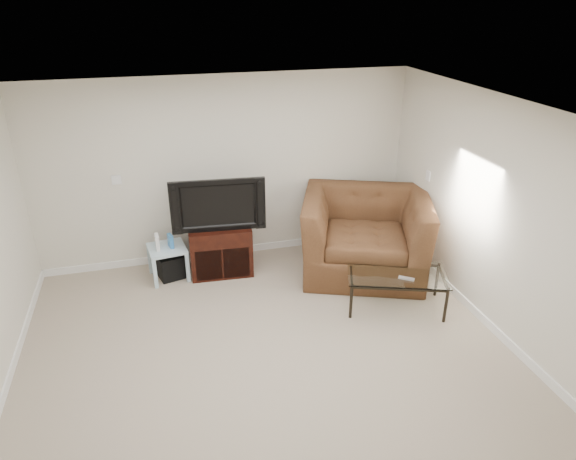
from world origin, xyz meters
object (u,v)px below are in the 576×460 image
object	(u,v)px
coffee_table	(395,290)
recliner	(366,222)
side_table	(168,262)
subwoofer	(171,266)
television	(218,202)
tv_stand	(220,248)

from	to	relation	value
coffee_table	recliner	bearing A→B (deg)	91.19
side_table	recliner	world-z (taller)	recliner
subwoofer	coffee_table	bearing A→B (deg)	-29.29
television	side_table	world-z (taller)	television
television	coffee_table	distance (m)	2.44
tv_stand	side_table	bearing A→B (deg)	-176.48
subwoofer	coffee_table	world-z (taller)	coffee_table
tv_stand	coffee_table	world-z (taller)	tv_stand
coffee_table	tv_stand	bearing A→B (deg)	143.18
recliner	coffee_table	xyz separation A→B (m)	(0.02, -0.92, -0.48)
television	subwoofer	world-z (taller)	television
television	recliner	bearing A→B (deg)	-8.12
tv_stand	coffee_table	xyz separation A→B (m)	(1.86, -1.39, -0.11)
subwoofer	coffee_table	size ratio (longest dim) A/B	0.28
side_table	tv_stand	bearing A→B (deg)	0.00
subwoofer	television	bearing A→B (deg)	-4.75
subwoofer	recliner	xyz separation A→B (m)	(2.51, -0.49, 0.55)
tv_stand	recliner	size ratio (longest dim) A/B	0.50
tv_stand	side_table	world-z (taller)	tv_stand
television	recliner	size ratio (longest dim) A/B	0.68
subwoofer	coffee_table	distance (m)	2.90
television	subwoofer	xyz separation A→B (m)	(-0.66, 0.05, -0.85)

